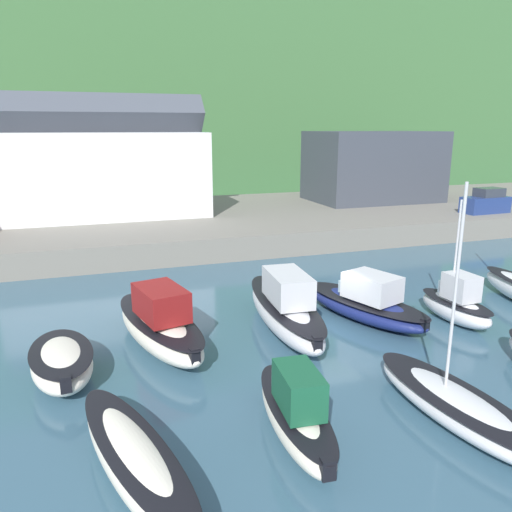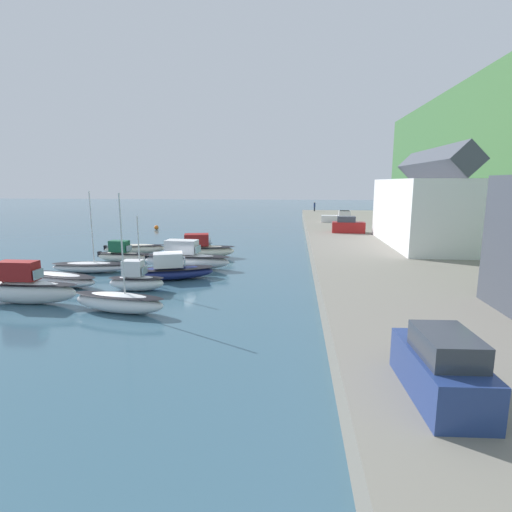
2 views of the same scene
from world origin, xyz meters
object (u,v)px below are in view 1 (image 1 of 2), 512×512
moored_boat_1 (160,325)px  moored_boat_2 (285,308)px  parked_car_0 (486,202)px  moored_boat_4 (456,304)px  moored_boat_6 (135,461)px  moored_boat_3 (366,303)px  moored_boat_7 (296,412)px  moored_boat_0 (62,363)px  moored_boat_8 (456,405)px

moored_boat_1 → moored_boat_2: 5.62m
moored_boat_1 → parked_car_0: 33.97m
moored_boat_4 → moored_boat_6: bearing=-160.0°
moored_boat_2 → moored_boat_3: size_ratio=1.18×
moored_boat_4 → moored_boat_7: 12.27m
moored_boat_0 → parked_car_0: (34.27, 16.59, 1.95)m
moored_boat_2 → parked_car_0: (24.87, 14.92, 1.58)m
moored_boat_1 → moored_boat_8: bearing=-59.9°
moored_boat_7 → moored_boat_0: bearing=143.4°
moored_boat_1 → moored_boat_4: (13.65, -1.70, -0.11)m
moored_boat_8 → moored_boat_1: bearing=128.1°
moored_boat_1 → moored_boat_8: moored_boat_8 is taller
moored_boat_0 → parked_car_0: parked_car_0 is taller
moored_boat_7 → moored_boat_2: bearing=75.3°
moored_boat_6 → moored_boat_8: (9.75, -0.38, -0.08)m
moored_boat_0 → moored_boat_4: (17.43, -0.01, 0.21)m
moored_boat_0 → moored_boat_1: size_ratio=0.61×
moored_boat_1 → moored_boat_7: (2.91, -7.63, -0.18)m
moored_boat_0 → moored_boat_2: 9.56m
moored_boat_6 → moored_boat_7: 4.73m
moored_boat_4 → moored_boat_8: 8.89m
moored_boat_1 → moored_boat_6: (-1.79, -8.14, -0.36)m
moored_boat_3 → moored_boat_4: size_ratio=1.29×
moored_boat_2 → moored_boat_8: (2.34, -8.49, -0.49)m
parked_car_0 → moored_boat_0: bearing=113.2°
moored_boat_4 → moored_boat_1: bearing=170.3°
moored_boat_2 → moored_boat_4: size_ratio=1.52×
moored_boat_4 → moored_boat_8: bearing=-132.5°
moored_boat_0 → moored_boat_2: bearing=4.4°
parked_car_0 → moored_boat_1: bearing=113.4°
moored_boat_4 → moored_boat_7: size_ratio=1.01×
moored_boat_3 → moored_boat_8: size_ratio=1.00×
moored_boat_4 → moored_boat_7: (-10.74, -5.93, -0.07)m
moored_boat_0 → moored_boat_8: size_ratio=0.64×
moored_boat_0 → moored_boat_3: bearing=1.1°
moored_boat_0 → moored_boat_2: size_ratio=0.55×
moored_boat_3 → parked_car_0: 25.63m
parked_car_0 → moored_boat_8: bearing=133.4°
moored_boat_1 → moored_boat_3: moored_boat_1 is taller
moored_boat_7 → parked_car_0: bearing=44.2°
moored_boat_8 → moored_boat_3: bearing=72.9°
moored_boat_4 → moored_boat_6: moored_boat_4 is taller
moored_boat_8 → parked_car_0: moored_boat_8 is taller
moored_boat_1 → moored_boat_8: size_ratio=1.06×
moored_boat_0 → moored_boat_7: (6.69, -5.93, 0.14)m
moored_boat_2 → moored_boat_3: moored_boat_2 is taller
moored_boat_6 → moored_boat_0: bearing=92.0°
moored_boat_3 → moored_boat_7: size_ratio=1.31×
moored_boat_1 → moored_boat_4: 13.75m
moored_boat_1 → moored_boat_4: moored_boat_4 is taller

